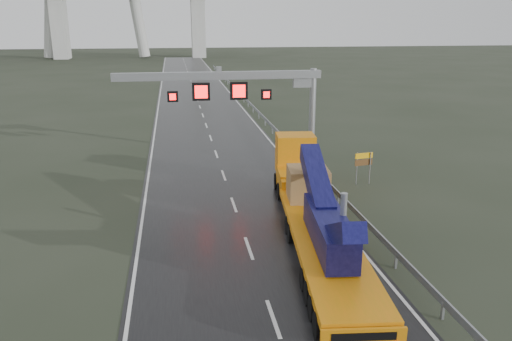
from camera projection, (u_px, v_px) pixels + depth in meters
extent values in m
plane|color=#272E20|center=(264.00, 291.00, 20.14)|extent=(400.00, 400.00, 0.00)
cube|color=black|center=(203.00, 115.00, 57.96)|extent=(11.00, 200.00, 0.02)
cube|color=silver|center=(311.00, 162.00, 38.19)|extent=(1.20, 1.20, 0.30)
cylinder|color=gray|center=(312.00, 117.00, 37.21)|extent=(0.48, 0.48, 7.20)
cube|color=gray|center=(219.00, 76.00, 35.22)|extent=(14.80, 0.55, 0.55)
cube|color=gray|center=(303.00, 81.00, 36.31)|extent=(1.40, 0.35, 0.90)
cube|color=gray|center=(219.00, 69.00, 35.09)|extent=(0.35, 0.35, 0.35)
cube|color=black|center=(201.00, 92.00, 35.28)|extent=(1.25, 0.25, 1.25)
cube|color=#FF0C0C|center=(201.00, 92.00, 35.15)|extent=(0.90, 0.02, 0.90)
cube|color=black|center=(239.00, 91.00, 35.70)|extent=(1.25, 0.25, 1.25)
cube|color=#FF0C0C|center=(239.00, 91.00, 35.57)|extent=(0.90, 0.02, 0.90)
cube|color=black|center=(173.00, 97.00, 35.06)|extent=(0.75, 0.25, 0.75)
cube|color=#FF0C0C|center=(173.00, 97.00, 34.92)|extent=(0.54, 0.02, 0.54)
cube|color=black|center=(266.00, 94.00, 36.10)|extent=(0.75, 0.25, 0.75)
cube|color=#FF0C0C|center=(267.00, 95.00, 35.97)|extent=(0.54, 0.02, 0.54)
cube|color=silver|center=(59.00, 22.00, 144.06)|extent=(4.00, 6.00, 21.00)
cube|color=silver|center=(198.00, 22.00, 150.29)|extent=(4.00, 6.00, 21.00)
cube|color=orange|center=(324.00, 240.00, 22.46)|extent=(4.16, 13.70, 0.34)
cube|color=orange|center=(364.00, 336.00, 15.93)|extent=(2.79, 0.42, 0.53)
cube|color=black|center=(364.00, 337.00, 15.86)|extent=(2.11, 0.25, 0.29)
cube|color=orange|center=(302.00, 183.00, 29.18)|extent=(2.62, 1.42, 0.48)
cube|color=orange|center=(298.00, 179.00, 30.72)|extent=(2.81, 3.15, 1.16)
cube|color=orange|center=(295.00, 154.00, 32.05)|extent=(2.61, 2.18, 2.51)
cube|color=black|center=(293.00, 146.00, 32.91)|extent=(2.21, 0.29, 1.16)
cube|color=#0D0D3D|center=(329.00, 230.00, 21.28)|extent=(1.97, 5.89, 1.35)
cube|color=#0D0D3D|center=(317.00, 180.00, 24.18)|extent=(1.54, 5.38, 2.46)
cube|color=#0D0D3D|center=(342.00, 234.00, 18.73)|extent=(1.28, 3.89, 2.33)
cylinder|color=gray|center=(343.00, 210.00, 21.06)|extent=(0.32, 0.32, 1.54)
cube|color=#A8834C|center=(308.00, 184.00, 26.96)|extent=(2.34, 2.34, 1.73)
cylinder|color=black|center=(345.00, 302.00, 18.47)|extent=(2.88, 1.26, 0.96)
cylinder|color=black|center=(315.00, 229.00, 24.92)|extent=(2.88, 1.26, 0.96)
cylinder|color=black|center=(295.00, 181.00, 32.38)|extent=(2.70, 1.34, 1.06)
cylinder|color=gray|center=(357.00, 169.00, 33.07)|extent=(0.07, 0.07, 2.20)
cylinder|color=gray|center=(370.00, 168.00, 33.21)|extent=(0.07, 0.07, 2.20)
cube|color=#FFB60D|center=(364.00, 156.00, 32.89)|extent=(1.27, 0.27, 0.37)
cube|color=#583719|center=(364.00, 162.00, 33.02)|extent=(1.27, 0.27, 0.41)
cube|color=red|center=(311.00, 168.00, 34.97)|extent=(0.74, 0.48, 1.16)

